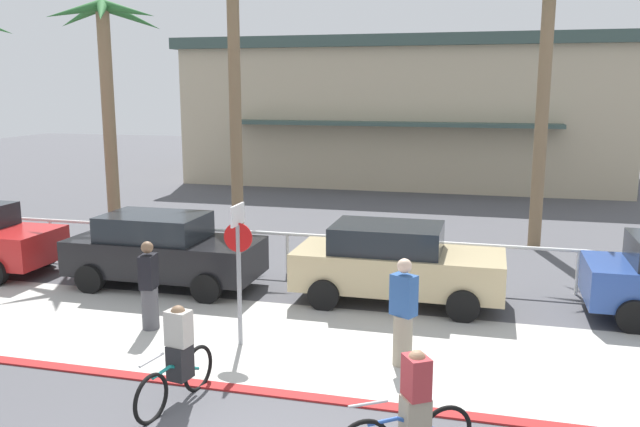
{
  "coord_description": "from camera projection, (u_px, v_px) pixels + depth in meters",
  "views": [
    {
      "loc": [
        2.5,
        -6.58,
        4.56
      ],
      "look_at": [
        -0.76,
        6.0,
        2.05
      ],
      "focal_mm": 37.03,
      "sensor_mm": 36.0,
      "label": 1
    }
  ],
  "objects": [
    {
      "name": "pedestrian_1",
      "position": [
        403.0,
        316.0,
        10.79
      ],
      "size": [
        0.48,
        0.44,
        1.84
      ],
      "color": "gray",
      "rests_on": "ground"
    },
    {
      "name": "pedestrian_0",
      "position": [
        149.0,
        289.0,
        12.43
      ],
      "size": [
        0.37,
        0.44,
        1.73
      ],
      "color": "#4C4C51",
      "rests_on": "ground"
    },
    {
      "name": "car_tan_2",
      "position": [
        396.0,
        263.0,
        14.03
      ],
      "size": [
        4.4,
        2.02,
        1.69
      ],
      "color": "tan",
      "rests_on": "ground"
    },
    {
      "name": "curb_paint",
      "position": [
        305.0,
        397.0,
        9.82
      ],
      "size": [
        44.0,
        0.24,
        0.03
      ],
      "primitive_type": "cube",
      "color": "maroon",
      "rests_on": "ground"
    },
    {
      "name": "building_backdrop",
      "position": [
        408.0,
        110.0,
        33.67
      ],
      "size": [
        20.58,
        12.48,
        6.74
      ],
      "color": "#BCAD8E",
      "rests_on": "ground"
    },
    {
      "name": "ground_plane",
      "position": [
        387.0,
        264.0,
        17.24
      ],
      "size": [
        80.0,
        80.0,
        0.0
      ],
      "primitive_type": "plane",
      "color": "#4C4C51"
    },
    {
      "name": "cyclist_blue_0",
      "position": [
        412.0,
        411.0,
        7.98
      ],
      "size": [
        1.57,
        1.03,
        1.5
      ],
      "color": "black",
      "rests_on": "ground"
    },
    {
      "name": "stop_sign_bike_lane",
      "position": [
        238.0,
        254.0,
        11.51
      ],
      "size": [
        0.52,
        0.56,
        2.56
      ],
      "color": "gray",
      "rests_on": "ground"
    },
    {
      "name": "cyclist_teal_1",
      "position": [
        178.0,
        357.0,
        9.56
      ],
      "size": [
        0.41,
        1.8,
        1.5
      ],
      "color": "black",
      "rests_on": "ground"
    },
    {
      "name": "palm_tree_1",
      "position": [
        107.0,
        67.0,
        18.37
      ],
      "size": [
        2.97,
        3.24,
        6.91
      ],
      "color": "#846B4C",
      "rests_on": "ground"
    },
    {
      "name": "palm_tree_2",
      "position": [
        234.0,
        47.0,
        19.16
      ],
      "size": [
        3.75,
        3.11,
        7.83
      ],
      "color": "#846B4C",
      "rests_on": "ground"
    },
    {
      "name": "car_black_1",
      "position": [
        163.0,
        250.0,
        15.16
      ],
      "size": [
        4.4,
        2.02,
        1.69
      ],
      "color": "black",
      "rests_on": "ground"
    },
    {
      "name": "rail_fence",
      "position": [
        377.0,
        246.0,
        15.65
      ],
      "size": [
        27.01,
        0.08,
        1.04
      ],
      "color": "white",
      "rests_on": "ground"
    },
    {
      "name": "sidewalk_strip",
      "position": [
        336.0,
        347.0,
        11.72
      ],
      "size": [
        44.0,
        4.0,
        0.02
      ],
      "primitive_type": "cube",
      "color": "beige",
      "rests_on": "ground"
    },
    {
      "name": "palm_tree_3",
      "position": [
        546.0,
        43.0,
        18.08
      ],
      "size": [
        2.99,
        3.07,
        7.66
      ],
      "color": "#846B4C",
      "rests_on": "ground"
    }
  ]
}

